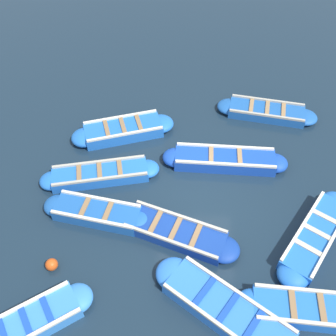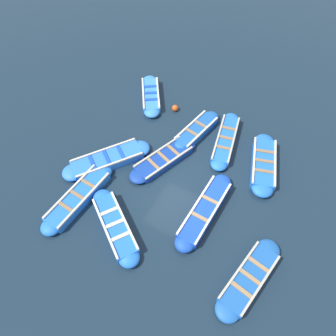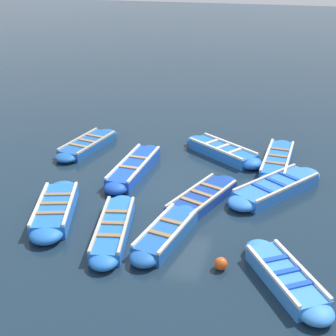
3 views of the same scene
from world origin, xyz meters
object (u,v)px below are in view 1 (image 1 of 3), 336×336
(boat_stern_in, at_px, (315,236))
(boat_near_quay, at_px, (320,311))
(boat_centre, at_px, (123,130))
(boat_bow_out, at_px, (97,213))
(boat_tucked, at_px, (175,232))
(boat_drifting, at_px, (227,311))
(boat_end_of_row, at_px, (225,160))
(boat_outer_left, at_px, (267,112))
(buoy_orange_near, at_px, (52,265))
(boat_mid_row, at_px, (100,175))
(boat_inner_gap, at_px, (28,324))

(boat_stern_in, bearing_deg, boat_near_quay, 171.33)
(boat_centre, xyz_separation_m, boat_bow_out, (-3.39, 0.31, -0.02))
(boat_tucked, distance_m, boat_near_quay, 3.93)
(boat_bow_out, distance_m, boat_drifting, 4.32)
(boat_centre, bearing_deg, boat_end_of_row, -110.04)
(boat_tucked, distance_m, boat_outer_left, 5.98)
(boat_centre, relative_size, buoy_orange_near, 11.32)
(boat_stern_in, distance_m, boat_mid_row, 6.32)
(boat_bow_out, xyz_separation_m, boat_drifting, (-2.60, -3.45, 0.01))
(boat_near_quay, relative_size, boat_mid_row, 1.06)
(boat_inner_gap, xyz_separation_m, boat_stern_in, (2.64, -6.92, 0.02))
(boat_inner_gap, relative_size, boat_mid_row, 0.82)
(boat_centre, xyz_separation_m, boat_drifting, (-5.99, -3.15, -0.01))
(boat_near_quay, bearing_deg, boat_drifting, 92.94)
(boat_bow_out, height_order, boat_stern_in, boat_stern_in)
(boat_end_of_row, bearing_deg, boat_drifting, 177.92)
(boat_drifting, bearing_deg, boat_outer_left, -13.70)
(boat_outer_left, height_order, boat_stern_in, boat_stern_in)
(boat_bow_out, bearing_deg, boat_tucked, -102.84)
(boat_tucked, bearing_deg, boat_drifting, -148.84)
(boat_bow_out, distance_m, boat_stern_in, 5.90)
(boat_mid_row, xyz_separation_m, buoy_orange_near, (-3.03, 0.73, -0.02))
(boat_mid_row, relative_size, buoy_orange_near, 11.64)
(boat_tucked, xyz_separation_m, boat_end_of_row, (2.68, -1.44, 0.04))
(boat_bow_out, distance_m, boat_end_of_row, 4.23)
(boat_stern_in, height_order, boat_mid_row, boat_stern_in)
(boat_centre, distance_m, boat_mid_row, 2.02)
(boat_inner_gap, height_order, buoy_orange_near, boat_inner_gap)
(boat_tucked, relative_size, boat_mid_row, 0.99)
(boat_outer_left, xyz_separation_m, boat_end_of_row, (-2.47, 1.59, 0.04))
(boat_bow_out, relative_size, buoy_orange_near, 10.18)
(boat_stern_in, bearing_deg, buoy_orange_near, 99.50)
(boat_tucked, distance_m, boat_stern_in, 3.70)
(boat_bow_out, xyz_separation_m, boat_stern_in, (-0.47, -5.88, 0.02))
(boat_near_quay, xyz_separation_m, boat_centre, (5.88, 5.27, 0.01))
(boat_stern_in, bearing_deg, boat_drifting, 131.18)
(boat_drifting, bearing_deg, boat_near_quay, -87.06)
(boat_near_quay, bearing_deg, boat_inner_gap, 95.39)
(boat_stern_in, relative_size, boat_mid_row, 0.92)
(boat_inner_gap, distance_m, boat_centre, 6.64)
(boat_centre, relative_size, boat_mid_row, 0.97)
(boat_centre, relative_size, boat_drifting, 0.95)
(boat_near_quay, height_order, boat_mid_row, boat_near_quay)
(boat_tucked, relative_size, boat_drifting, 0.96)
(boat_tucked, xyz_separation_m, buoy_orange_near, (-1.11, 3.06, 0.00))
(boat_outer_left, height_order, boat_bow_out, boat_bow_out)
(boat_bow_out, bearing_deg, boat_stern_in, -94.61)
(boat_stern_in, bearing_deg, boat_centre, 55.24)
(boat_tucked, xyz_separation_m, boat_drifting, (-2.10, -1.27, 0.03))
(boat_near_quay, distance_m, boat_mid_row, 6.93)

